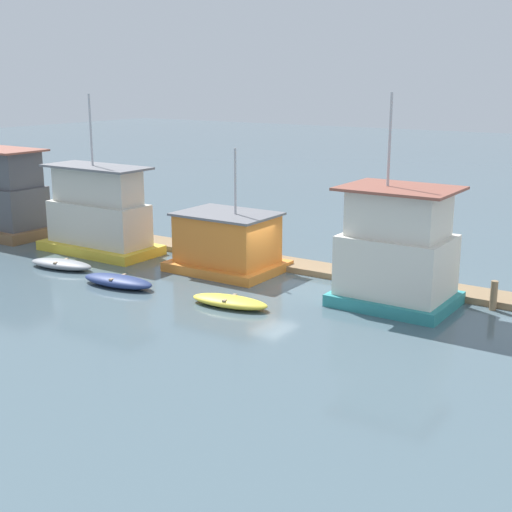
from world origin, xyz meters
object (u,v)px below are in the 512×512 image
at_px(dinghy_navy, 118,281).
at_px(houseboat_yellow, 99,215).
at_px(houseboat_brown, 0,196).
at_px(houseboat_teal, 397,253).
at_px(mooring_post_near_left, 494,295).
at_px(dinghy_yellow, 230,301).
at_px(dinghy_grey, 61,264).
at_px(houseboat_orange, 227,243).

bearing_deg(dinghy_navy, houseboat_yellow, 142.14).
xyz_separation_m(houseboat_brown, houseboat_teal, (26.18, 0.36, -0.11)).
bearing_deg(mooring_post_near_left, dinghy_yellow, -148.60).
bearing_deg(houseboat_teal, dinghy_navy, -158.59).
bearing_deg(dinghy_navy, dinghy_grey, 171.34).
height_order(houseboat_brown, dinghy_grey, houseboat_brown).
xyz_separation_m(houseboat_orange, mooring_post_near_left, (13.19, 1.08, -0.77)).
xyz_separation_m(houseboat_yellow, mooring_post_near_left, (21.47, 1.92, -1.47)).
height_order(dinghy_yellow, mooring_post_near_left, mooring_post_near_left).
bearing_deg(houseboat_brown, houseboat_teal, 0.79).
bearing_deg(mooring_post_near_left, houseboat_yellow, -174.89).
xyz_separation_m(houseboat_brown, dinghy_grey, (9.44, -3.62, -2.21)).
height_order(houseboat_yellow, dinghy_grey, houseboat_yellow).
bearing_deg(dinghy_grey, houseboat_yellow, 104.34).
height_order(houseboat_orange, mooring_post_near_left, houseboat_orange).
distance_m(houseboat_teal, mooring_post_near_left, 4.46).
relative_size(houseboat_yellow, houseboat_teal, 0.97).
height_order(houseboat_yellow, dinghy_navy, houseboat_yellow).
height_order(houseboat_brown, dinghy_yellow, houseboat_brown).
height_order(houseboat_orange, houseboat_teal, houseboat_teal).
height_order(dinghy_navy, mooring_post_near_left, mooring_post_near_left).
relative_size(houseboat_yellow, dinghy_navy, 2.20).
bearing_deg(dinghy_yellow, houseboat_brown, 169.26).
distance_m(dinghy_yellow, mooring_post_near_left, 11.26).
distance_m(dinghy_navy, dinghy_yellow, 6.19).
xyz_separation_m(dinghy_yellow, mooring_post_near_left, (9.60, 5.86, 0.41)).
distance_m(houseboat_brown, dinghy_yellow, 20.84).
bearing_deg(houseboat_teal, houseboat_yellow, -179.10).
height_order(dinghy_navy, dinghy_yellow, dinghy_navy).
distance_m(dinghy_grey, dinghy_yellow, 10.92).
bearing_deg(dinghy_navy, houseboat_brown, 162.98).
bearing_deg(houseboat_orange, dinghy_yellow, -53.15).
distance_m(houseboat_yellow, mooring_post_near_left, 21.60).
relative_size(dinghy_navy, mooring_post_near_left, 3.10).
distance_m(houseboat_orange, dinghy_yellow, 6.09).
bearing_deg(houseboat_teal, dinghy_yellow, -144.05).
relative_size(houseboat_teal, dinghy_yellow, 2.42).
distance_m(houseboat_yellow, houseboat_teal, 17.69).
bearing_deg(mooring_post_near_left, houseboat_brown, -176.18).
bearing_deg(houseboat_orange, houseboat_brown, -176.86).
bearing_deg(houseboat_teal, mooring_post_near_left, 23.45).
bearing_deg(houseboat_brown, dinghy_grey, -20.98).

